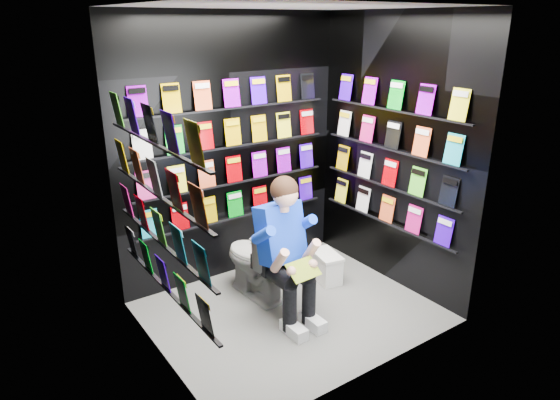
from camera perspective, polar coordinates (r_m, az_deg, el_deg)
floor at (r=4.66m, az=1.24°, el=-12.62°), size 2.40×2.40×0.00m
ceiling at (r=3.93m, az=1.54°, el=21.29°), size 2.40×2.40×0.00m
wall_back at (r=4.92m, az=-5.52°, el=5.64°), size 2.40×0.04×2.60m
wall_front at (r=3.40m, az=11.35°, el=-1.24°), size 2.40×0.04×2.60m
wall_left at (r=3.57m, az=-14.38°, el=-0.43°), size 0.04×2.00×2.60m
wall_right at (r=4.89m, az=12.87°, el=5.13°), size 0.04×2.00×2.60m
comics_back at (r=4.90m, az=-5.35°, el=5.63°), size 2.10×0.06×1.37m
comics_left at (r=3.58m, az=-13.94°, el=-0.26°), size 0.06×1.70×1.37m
comics_right at (r=4.87m, az=12.63°, el=5.14°), size 0.06×1.70×1.37m
toilet at (r=4.75m, az=-2.74°, el=-6.85°), size 0.46×0.77×0.73m
longbox at (r=5.13m, az=5.28°, el=-7.71°), size 0.26×0.39×0.27m
longbox_lid at (r=5.07m, az=5.34°, el=-6.23°), size 0.28×0.41×0.03m
reader at (r=4.29m, az=-0.11°, el=-3.87°), size 0.56×0.79×1.42m
held_comic at (r=4.12m, az=2.68°, el=-7.95°), size 0.28×0.18×0.12m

